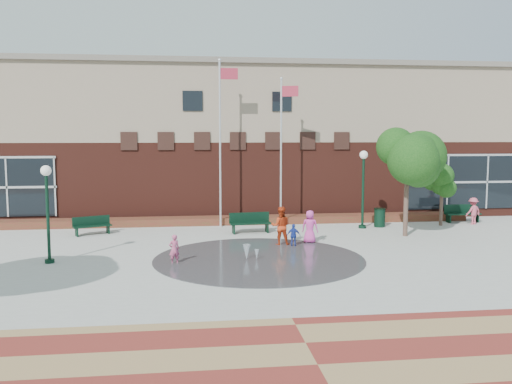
{
  "coord_description": "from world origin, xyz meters",
  "views": [
    {
      "loc": [
        -2.68,
        -17.98,
        4.98
      ],
      "look_at": [
        0.0,
        4.0,
        2.6
      ],
      "focal_mm": 38.0,
      "sensor_mm": 36.0,
      "label": 1
    }
  ],
  "objects": [
    {
      "name": "ground",
      "position": [
        0.0,
        0.0,
        0.0
      ],
      "size": [
        120.0,
        120.0,
        0.0
      ],
      "primitive_type": "plane",
      "color": "#666056",
      "rests_on": "ground"
    },
    {
      "name": "plaza_concrete",
      "position": [
        0.0,
        4.0,
        0.0
      ],
      "size": [
        46.0,
        18.0,
        0.01
      ],
      "primitive_type": "cube",
      "color": "#A8A8A0",
      "rests_on": "ground"
    },
    {
      "name": "paver_band",
      "position": [
        0.0,
        -7.0,
        0.0
      ],
      "size": [
        46.0,
        6.0,
        0.01
      ],
      "primitive_type": "cube",
      "color": "maroon",
      "rests_on": "ground"
    },
    {
      "name": "splash_pad",
      "position": [
        0.0,
        3.0,
        0.0
      ],
      "size": [
        8.4,
        8.4,
        0.01
      ],
      "primitive_type": "cylinder",
      "color": "#383A3D",
      "rests_on": "ground"
    },
    {
      "name": "library_building",
      "position": [
        0.0,
        17.48,
        4.64
      ],
      "size": [
        44.4,
        10.4,
        9.2
      ],
      "color": "#52221A",
      "rests_on": "ground"
    },
    {
      "name": "flower_bed",
      "position": [
        0.0,
        11.6,
        0.0
      ],
      "size": [
        26.0,
        1.2,
        0.4
      ],
      "primitive_type": "cube",
      "color": "maroon",
      "rests_on": "ground"
    },
    {
      "name": "flagpole_left",
      "position": [
        -1.04,
        10.76,
        4.95
      ],
      "size": [
        1.05,
        0.17,
        8.89
      ],
      "rotation": [
        0.0,
        0.0,
        0.0
      ],
      "color": "white",
      "rests_on": "ground"
    },
    {
      "name": "flagpole_right",
      "position": [
        2.15,
        10.31,
        4.43
      ],
      "size": [
        0.94,
        0.36,
        7.93
      ],
      "rotation": [
        0.0,
        0.0,
        -0.31
      ],
      "color": "white",
      "rests_on": "ground"
    },
    {
      "name": "lamp_left",
      "position": [
        -8.12,
        3.34,
        2.36
      ],
      "size": [
        0.4,
        0.4,
        3.79
      ],
      "color": "black",
      "rests_on": "ground"
    },
    {
      "name": "lamp_right",
      "position": [
        6.33,
        9.4,
        2.55
      ],
      "size": [
        0.43,
        0.43,
        4.11
      ],
      "color": "black",
      "rests_on": "ground"
    },
    {
      "name": "bench_left",
      "position": [
        -7.52,
        9.17,
        0.3
      ],
      "size": [
        1.88,
        1.21,
        0.92
      ],
      "rotation": [
        0.0,
        0.0,
        0.42
      ],
      "color": "black",
      "rests_on": "ground"
    },
    {
      "name": "bench_mid",
      "position": [
        0.28,
        8.71,
        0.33
      ],
      "size": [
        2.11,
        0.78,
        1.04
      ],
      "rotation": [
        0.0,
        0.0,
        0.1
      ],
      "color": "black",
      "rests_on": "ground"
    },
    {
      "name": "bench_right",
      "position": [
        12.53,
        10.56,
        0.33
      ],
      "size": [
        2.02,
        0.6,
        1.01
      ],
      "rotation": [
        0.0,
        0.0,
        0.02
      ],
      "color": "black",
      "rests_on": "ground"
    },
    {
      "name": "trash_can",
      "position": [
        7.37,
        9.69,
        0.52
      ],
      "size": [
        0.62,
        0.62,
        1.02
      ],
      "color": "black",
      "rests_on": "ground"
    },
    {
      "name": "tree_mid",
      "position": [
        7.7,
        6.99,
        3.95
      ],
      "size": [
        3.22,
        3.22,
        5.42
      ],
      "color": "#46322A",
      "rests_on": "ground"
    },
    {
      "name": "tree_small_right",
      "position": [
        10.81,
        9.66,
        2.5
      ],
      "size": [
        2.0,
        2.0,
        3.42
      ],
      "color": "#46322A",
      "rests_on": "ground"
    },
    {
      "name": "water_jet_a",
      "position": [
        -0.5,
        2.93,
        0.0
      ],
      "size": [
        0.31,
        0.31,
        0.6
      ],
      "primitive_type": "cone",
      "rotation": [
        3.14,
        0.0,
        0.0
      ],
      "color": "white",
      "rests_on": "ground"
    },
    {
      "name": "water_jet_b",
      "position": [
        -0.11,
        2.88,
        0.0
      ],
      "size": [
        0.18,
        0.18,
        0.4
      ],
      "primitive_type": "cone",
      "rotation": [
        3.14,
        0.0,
        0.0
      ],
      "color": "white",
      "rests_on": "ground"
    },
    {
      "name": "child_splash",
      "position": [
        -3.33,
        2.66,
        0.57
      ],
      "size": [
        0.49,
        0.4,
        1.15
      ],
      "primitive_type": "imported",
      "rotation": [
        0.0,
        0.0,
        3.49
      ],
      "color": "#BF4C76",
      "rests_on": "ground"
    },
    {
      "name": "adult_red",
      "position": [
        1.31,
        5.65,
        0.87
      ],
      "size": [
        0.93,
        0.76,
        1.75
      ],
      "primitive_type": "imported",
      "rotation": [
        0.0,
        0.0,
        3.02
      ],
      "color": "#BF3715",
      "rests_on": "ground"
    },
    {
      "name": "adult_pink",
      "position": [
        2.72,
        5.97,
        0.76
      ],
      "size": [
        0.87,
        0.73,
        1.51
      ],
      "primitive_type": "imported",
      "rotation": [
        0.0,
        0.0,
        2.74
      ],
      "color": "#DB3FA4",
      "rests_on": "ground"
    },
    {
      "name": "child_blue",
      "position": [
        1.83,
        5.24,
        0.51
      ],
      "size": [
        0.64,
        0.41,
        1.02
      ],
      "primitive_type": "imported",
      "rotation": [
        0.0,
        0.0,
        2.84
      ],
      "color": "#2138A2",
      "rests_on": "ground"
    },
    {
      "name": "person_bench",
      "position": [
        12.77,
        9.86,
        0.75
      ],
      "size": [
        1.09,
        0.83,
        1.5
      ],
      "primitive_type": "imported",
      "rotation": [
        0.0,
        0.0,
        3.46
      ],
      "color": "#CB536A",
      "rests_on": "ground"
    }
  ]
}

